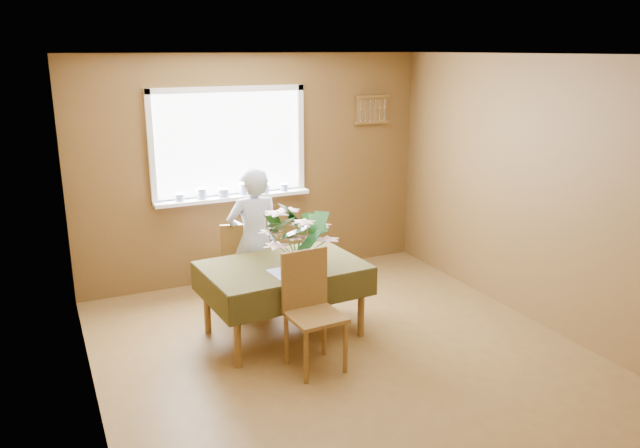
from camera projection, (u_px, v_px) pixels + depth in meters
name	position (u px, v px, depth m)	size (l,w,h in m)	color
floor	(347.00, 358.00, 5.30)	(4.50, 4.50, 0.00)	brown
ceiling	(351.00, 54.00, 4.62)	(4.50, 4.50, 0.00)	white
wall_back	(256.00, 169.00, 6.93)	(4.00, 4.00, 0.00)	brown
wall_front	(565.00, 327.00, 3.00)	(4.00, 4.00, 0.00)	brown
wall_left	(83.00, 250.00, 4.15)	(4.50, 4.50, 0.00)	brown
wall_right	(540.00, 193.00, 5.77)	(4.50, 4.50, 0.00)	brown
window_assembly	(231.00, 163.00, 6.73)	(1.72, 0.20, 1.22)	white
spoon_rack	(372.00, 110.00, 7.32)	(0.44, 0.05, 0.33)	brown
dining_table	(283.00, 273.00, 5.60)	(1.47, 1.06, 0.69)	brown
chair_far	(241.00, 261.00, 6.24)	(0.47, 0.47, 0.90)	brown
chair_near	(311.00, 305.00, 5.07)	(0.44, 0.44, 0.97)	brown
seated_woman	(254.00, 241.00, 6.11)	(0.53, 0.35, 1.45)	white
flower_bouquet	(296.00, 233.00, 5.38)	(0.58, 0.58, 0.49)	white
side_plate	(312.00, 255.00, 5.81)	(0.22, 0.22, 0.01)	white
table_knife	(312.00, 265.00, 5.54)	(0.02, 0.22, 0.00)	silver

